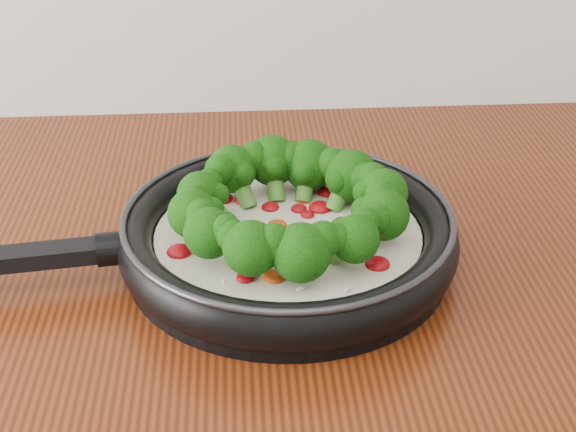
{
  "coord_description": "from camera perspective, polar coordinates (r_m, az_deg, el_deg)",
  "views": [
    {
      "loc": [
        0.03,
        0.45,
        1.32
      ],
      "look_at": [
        0.07,
        1.11,
        0.95
      ],
      "focal_mm": 51.01,
      "sensor_mm": 36.0,
      "label": 1
    }
  ],
  "objects": [
    {
      "name": "skillet",
      "position": [
        0.76,
        -0.17,
        -0.87
      ],
      "size": [
        0.51,
        0.36,
        0.09
      ],
      "color": "black",
      "rests_on": "counter"
    }
  ]
}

